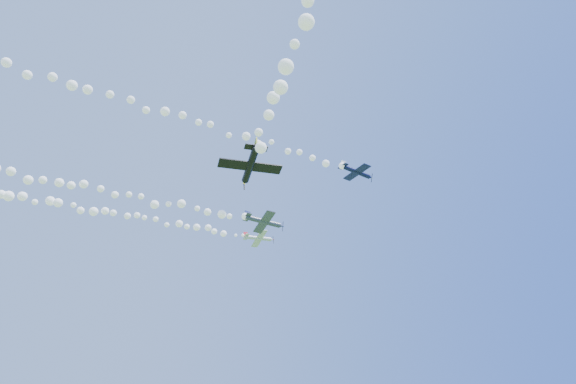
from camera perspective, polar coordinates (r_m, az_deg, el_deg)
name	(u,v)px	position (r m, az deg, el deg)	size (l,w,h in m)	color
plane_white	(259,238)	(96.61, -3.47, -5.48)	(6.52, 6.78, 1.76)	silver
smoke_trail_white	(53,202)	(94.30, -26.04, -1.10)	(72.13, 6.37, 2.78)	white
plane_navy	(357,172)	(84.77, 8.14, 2.38)	(6.68, 6.88, 2.59)	#0D113B
smoke_trail_navy	(99,92)	(74.58, -21.47, 10.95)	(82.32, 5.21, 2.66)	white
plane_grey	(264,222)	(76.69, -2.87, -3.52)	(6.80, 7.15, 2.45)	#3C3F57
smoke_trail_grey	(10,173)	(75.52, -30.12, 1.93)	(68.98, 5.65, 3.10)	white
plane_black	(250,165)	(56.85, -4.50, 3.17)	(7.68, 7.21, 2.80)	black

